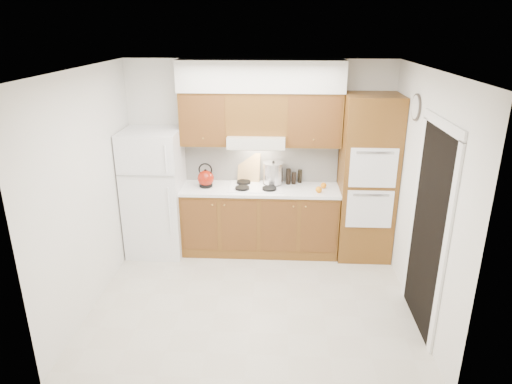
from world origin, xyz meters
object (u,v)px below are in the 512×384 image
(kettle, at_px, (206,178))
(stock_pot, at_px, (273,173))
(oven_cabinet, at_px, (367,179))
(fridge, at_px, (155,193))

(kettle, bearing_deg, stock_pot, -5.44)
(oven_cabinet, xyz_separation_m, stock_pot, (-1.24, 0.14, 0.01))
(oven_cabinet, relative_size, stock_pot, 7.94)
(kettle, relative_size, stock_pot, 0.80)
(kettle, height_order, stock_pot, stock_pot)
(kettle, bearing_deg, fridge, 170.21)
(kettle, xyz_separation_m, stock_pot, (0.91, 0.13, 0.05))
(oven_cabinet, bearing_deg, fridge, -179.30)
(oven_cabinet, bearing_deg, stock_pot, 173.50)
(fridge, bearing_deg, kettle, 3.81)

